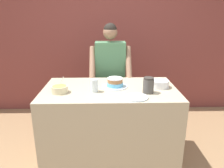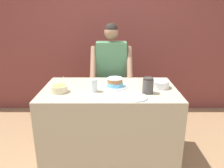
# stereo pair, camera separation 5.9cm
# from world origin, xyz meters

# --- Properties ---
(wall_back) EXTENTS (10.00, 0.05, 2.60)m
(wall_back) POSITION_xyz_m (0.00, 1.94, 1.30)
(wall_back) COLOR brown
(wall_back) RESTS_ON ground_plane
(counter) EXTENTS (1.47, 0.84, 0.91)m
(counter) POSITION_xyz_m (0.00, 0.42, 0.46)
(counter) COLOR tan
(counter) RESTS_ON ground_plane
(person_baker) EXTENTS (0.56, 0.45, 1.58)m
(person_baker) POSITION_xyz_m (0.02, 1.10, 0.94)
(person_baker) COLOR #2D2D38
(person_baker) RESTS_ON ground_plane
(cake) EXTENTS (0.28, 0.28, 0.11)m
(cake) POSITION_xyz_m (0.06, 0.47, 0.96)
(cake) COLOR silver
(cake) RESTS_ON counter
(frosting_bowl_yellow) EXTENTS (0.17, 0.17, 0.16)m
(frosting_bowl_yellow) POSITION_xyz_m (-0.52, 0.30, 0.95)
(frosting_bowl_yellow) COLOR beige
(frosting_bowl_yellow) RESTS_ON counter
(frosting_bowl_white) EXTENTS (0.19, 0.19, 0.08)m
(frosting_bowl_white) POSITION_xyz_m (0.56, 0.45, 0.96)
(frosting_bowl_white) COLOR white
(frosting_bowl_white) RESTS_ON counter
(drinking_glass) EXTENTS (0.08, 0.08, 0.14)m
(drinking_glass) POSITION_xyz_m (-0.16, 0.32, 0.98)
(drinking_glass) COLOR silver
(drinking_glass) RESTS_ON counter
(ceramic_plate) EXTENTS (0.23, 0.23, 0.01)m
(ceramic_plate) POSITION_xyz_m (0.26, 0.13, 0.92)
(ceramic_plate) COLOR silver
(ceramic_plate) RESTS_ON counter
(stoneware_jar) EXTENTS (0.11, 0.11, 0.16)m
(stoneware_jar) POSITION_xyz_m (0.40, 0.27, 0.99)
(stoneware_jar) COLOR #4C4742
(stoneware_jar) RESTS_ON counter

